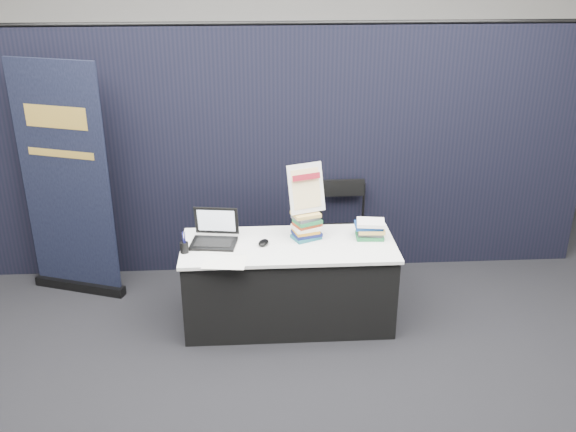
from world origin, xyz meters
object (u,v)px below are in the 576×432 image
at_px(book_stack_short, 370,229).
at_px(laptop, 214,235).
at_px(book_stack_tall, 306,225).
at_px(stacking_chair, 344,228).
at_px(info_sign, 306,189).
at_px(pullup_banner, 67,195).
at_px(display_table, 289,283).

bearing_deg(book_stack_short, laptop, -179.54).
bearing_deg(book_stack_tall, stacking_chair, 56.18).
height_order(laptop, book_stack_tall, laptop).
xyz_separation_m(laptop, info_sign, (0.78, 0.07, 0.37)).
xyz_separation_m(book_stack_tall, pullup_banner, (-2.12, 0.56, 0.11)).
bearing_deg(display_table, book_stack_short, 6.85).
relative_size(laptop, stacking_chair, 0.42).
bearing_deg(book_stack_short, book_stack_tall, 177.17).
distance_m(book_stack_short, pullup_banner, 2.74).
xyz_separation_m(book_stack_short, info_sign, (-0.55, 0.06, 0.36)).
distance_m(info_sign, stacking_chair, 0.99).
bearing_deg(stacking_chair, display_table, -129.08).
bearing_deg(pullup_banner, book_stack_tall, 4.53).
xyz_separation_m(display_table, book_stack_short, (0.70, 0.08, 0.45)).
bearing_deg(book_stack_tall, display_table, -144.37).
bearing_deg(display_table, book_stack_tall, 35.63).
relative_size(book_stack_short, info_sign, 0.56).
xyz_separation_m(info_sign, stacking_chair, (0.43, 0.61, -0.65)).
bearing_deg(info_sign, display_table, -157.11).
xyz_separation_m(laptop, book_stack_short, (1.33, 0.01, 0.01)).
bearing_deg(book_stack_short, pullup_banner, 167.50).
relative_size(laptop, pullup_banner, 0.19).
height_order(book_stack_short, pullup_banner, pullup_banner).
distance_m(pullup_banner, stacking_chair, 2.59).
distance_m(display_table, info_sign, 0.84).
height_order(info_sign, stacking_chair, info_sign).
xyz_separation_m(book_stack_short, pullup_banner, (-2.67, 0.59, 0.14)).
distance_m(display_table, book_stack_short, 0.84).
xyz_separation_m(pullup_banner, stacking_chair, (2.55, 0.08, -0.43)).
distance_m(book_stack_tall, stacking_chair, 0.84).
distance_m(display_table, book_stack_tall, 0.53).
height_order(laptop, stacking_chair, laptop).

